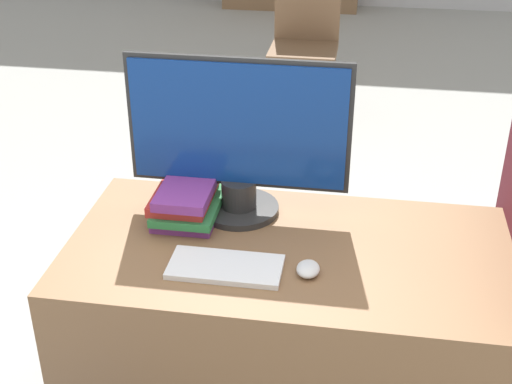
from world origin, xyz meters
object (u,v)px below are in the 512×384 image
at_px(keyboard, 225,267).
at_px(mouse, 308,269).
at_px(monitor, 238,139).
at_px(book_stack, 187,201).
at_px(far_chair, 305,39).

height_order(keyboard, mouse, mouse).
bearing_deg(mouse, monitor, 128.89).
height_order(book_stack, far_chair, far_chair).
xyz_separation_m(monitor, book_stack, (-0.15, -0.06, -0.19)).
relative_size(mouse, far_chair, 0.09).
relative_size(monitor, mouse, 8.18).
relative_size(keyboard, far_chair, 0.35).
distance_m(monitor, book_stack, 0.25).
bearing_deg(far_chair, book_stack, -135.82).
relative_size(monitor, book_stack, 2.53).
distance_m(keyboard, mouse, 0.22).
distance_m(book_stack, far_chair, 2.84).
distance_m(keyboard, far_chair, 3.09).
distance_m(monitor, mouse, 0.45).
relative_size(keyboard, book_stack, 1.18).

